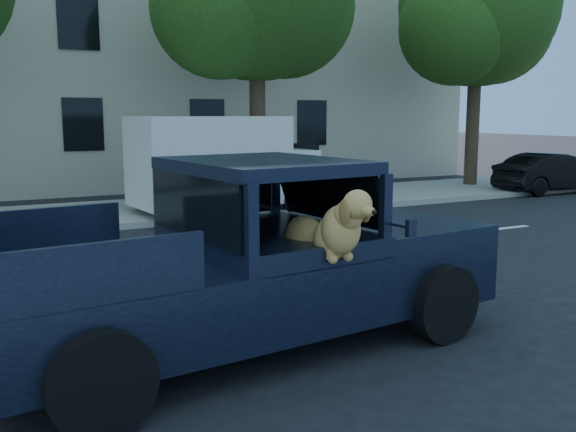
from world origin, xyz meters
The scene contains 8 objects.
ground centered at (0.00, 0.00, 0.00)m, with size 120.00×120.00×0.00m, color black.
far_sidewalk centered at (0.00, 9.20, 0.07)m, with size 60.00×4.00×0.15m, color gray.
lane_stripes centered at (2.00, 3.40, 0.01)m, with size 21.60×0.14×0.01m, color silver, non-canonical shape.
street_tree_right centered at (13.03, 9.62, 5.71)m, with size 6.00×5.20×8.60m.
building_main centered at (3.00, 16.50, 4.50)m, with size 26.00×6.00×9.00m, color #BDB59C.
pickup_truck centered at (-0.06, -0.56, 0.69)m, with size 5.89×3.10×2.04m.
mail_truck centered at (3.28, 8.12, 1.07)m, with size 4.62×2.55×2.46m.
parked_sedan centered at (14.41, 7.42, 0.64)m, with size 3.89×1.36×1.28m, color black.
Camera 1 is at (-2.70, -6.72, 2.52)m, focal length 40.00 mm.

